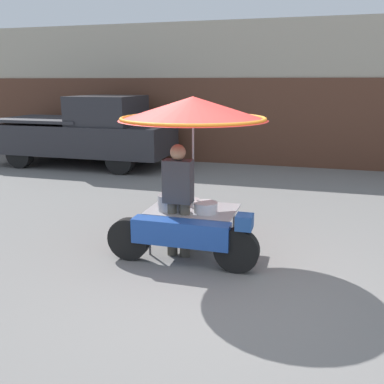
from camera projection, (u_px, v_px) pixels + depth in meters
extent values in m
plane|color=slate|center=(214.00, 281.00, 5.11)|extent=(36.00, 36.00, 0.00)
cube|color=#B2A893|center=(280.00, 94.00, 12.54)|extent=(28.00, 2.00, 3.92)
cube|color=#563323|center=(276.00, 123.00, 11.77)|extent=(23.80, 0.06, 2.40)
cylinder|color=black|center=(237.00, 250.00, 5.29)|extent=(0.56, 0.14, 0.56)
cylinder|color=black|center=(129.00, 239.00, 5.68)|extent=(0.56, 0.14, 0.56)
cube|color=#1E479E|center=(181.00, 233.00, 5.44)|extent=(1.28, 0.24, 0.32)
cube|color=#234C93|center=(244.00, 222.00, 5.17)|extent=(0.20, 0.24, 0.18)
cylinder|color=black|center=(198.00, 226.00, 6.26)|extent=(0.51, 0.14, 0.51)
cylinder|color=#515156|center=(223.00, 242.00, 5.54)|extent=(0.03, 0.03, 0.58)
cylinder|color=#515156|center=(234.00, 225.00, 6.21)|extent=(0.03, 0.03, 0.58)
cylinder|color=#515156|center=(150.00, 235.00, 5.82)|extent=(0.03, 0.03, 0.58)
cylinder|color=#515156|center=(167.00, 219.00, 6.48)|extent=(0.03, 0.03, 0.58)
cube|color=#9E9EA3|center=(193.00, 209.00, 5.94)|extent=(1.21, 0.84, 0.02)
cylinder|color=#B2B2B7|center=(193.00, 165.00, 5.78)|extent=(0.03, 0.03, 1.22)
cone|color=red|center=(193.00, 108.00, 5.59)|extent=(1.98, 1.98, 0.31)
torus|color=orange|center=(193.00, 119.00, 5.62)|extent=(1.93, 1.93, 0.05)
cylinder|color=#939399|center=(171.00, 202.00, 5.84)|extent=(0.36, 0.36, 0.22)
cylinder|color=silver|center=(206.00, 207.00, 5.74)|extent=(0.32, 0.32, 0.14)
cylinder|color=#B7B7BC|center=(192.00, 202.00, 6.10)|extent=(0.22, 0.22, 0.09)
cylinder|color=#4C473D|center=(172.00, 228.00, 5.79)|extent=(0.14, 0.14, 0.76)
cylinder|color=#4C473D|center=(185.00, 230.00, 5.75)|extent=(0.14, 0.14, 0.76)
cube|color=#38383D|center=(178.00, 181.00, 5.60)|extent=(0.38, 0.22, 0.57)
sphere|color=#A87A5B|center=(178.00, 152.00, 5.51)|extent=(0.20, 0.20, 0.20)
cylinder|color=black|center=(120.00, 160.00, 10.88)|extent=(0.73, 0.24, 0.73)
cylinder|color=black|center=(144.00, 150.00, 12.43)|extent=(0.73, 0.24, 0.73)
cylinder|color=black|center=(20.00, 155.00, 11.68)|extent=(0.73, 0.24, 0.73)
cylinder|color=black|center=(55.00, 146.00, 13.22)|extent=(0.73, 0.24, 0.73)
cube|color=#28282D|center=(83.00, 138.00, 11.95)|extent=(4.98, 1.96, 0.80)
cube|color=#28282D|center=(108.00, 110.00, 11.54)|extent=(1.69, 1.80, 0.76)
cube|color=#2D2D33|center=(50.00, 119.00, 12.09)|extent=(2.59, 1.88, 0.08)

